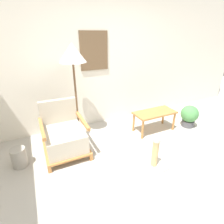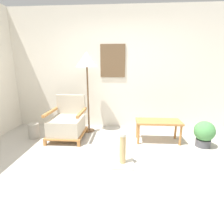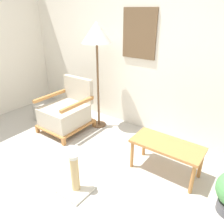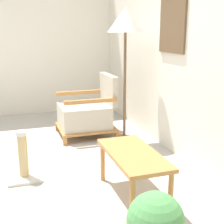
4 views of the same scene
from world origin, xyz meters
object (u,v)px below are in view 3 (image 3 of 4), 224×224
floor_lamp (97,36)px  scratching_post (75,180)px  coffee_table (167,148)px  armchair (66,112)px  vase (39,112)px

floor_lamp → scratching_post: size_ratio=3.47×
floor_lamp → coffee_table: bearing=-17.9°
armchair → vase: armchair is taller
coffee_table → scratching_post: (-0.68, -0.89, -0.21)m
scratching_post → vase: bearing=153.9°
vase → scratching_post: scratching_post is taller
armchair → scratching_post: bearing=-39.8°
armchair → coffee_table: (1.80, -0.04, 0.05)m
vase → armchair: bearing=3.6°
armchair → coffee_table: 1.80m
coffee_table → scratching_post: scratching_post is taller
vase → scratching_post: (1.83, -0.89, 0.00)m
armchair → coffee_table: size_ratio=0.99×
coffee_table → vase: size_ratio=2.79×
armchair → scratching_post: (1.13, -0.94, -0.16)m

